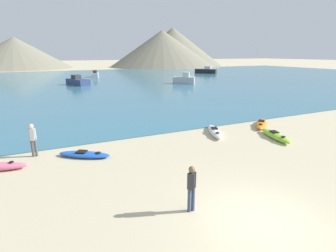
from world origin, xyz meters
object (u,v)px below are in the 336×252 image
Objects in this scene: kayak_on_sand_4 at (275,135)px; kayak_on_sand_0 at (215,131)px; person_near_waterline at (33,138)px; person_near_foreground at (192,186)px; moored_boat_2 at (206,71)px; kayak_on_sand_3 at (84,154)px; moored_boat_1 at (184,80)px; kayak_on_sand_2 at (261,124)px; moored_boat_3 at (78,81)px; moored_boat_0 at (95,75)px.

kayak_on_sand_0 is at bearing 140.61° from kayak_on_sand_4.
person_near_waterline is (-13.34, 3.07, 0.80)m from kayak_on_sand_4.
moored_boat_2 is (34.30, 51.39, -0.23)m from person_near_foreground.
kayak_on_sand_3 is 33.33m from moored_boat_1.
kayak_on_sand_2 is 0.53× the size of moored_boat_2.
kayak_on_sand_3 is at bearing -27.16° from person_near_waterline.
moored_boat_2 reaches higher than person_near_waterline.
person_near_foreground reaches higher than kayak_on_sand_0.
kayak_on_sand_0 is at bearing -178.06° from kayak_on_sand_2.
kayak_on_sand_2 is at bearing 1.94° from kayak_on_sand_0.
kayak_on_sand_0 is 0.64× the size of moored_boat_3.
kayak_on_sand_2 is 0.88× the size of kayak_on_sand_4.
person_near_foreground is 0.32× the size of moored_boat_2.
kayak_on_sand_3 is 2.67m from person_near_waterline.
kayak_on_sand_3 is 6.91m from person_near_foreground.
person_near_foreground is (-8.59, -4.48, 0.74)m from kayak_on_sand_4.
kayak_on_sand_0 is 0.60× the size of moored_boat_2.
moored_boat_2 reaches higher than kayak_on_sand_4.
kayak_on_sand_3 is at bearing -127.41° from moored_boat_1.
kayak_on_sand_2 is 45.55m from moored_boat_0.
moored_boat_2 is at bearing 50.72° from kayak_on_sand_3.
person_near_foreground is 0.41× the size of moored_boat_1.
person_near_foreground is 37.35m from moored_boat_1.
kayak_on_sand_3 is 0.52× the size of moored_boat_2.
kayak_on_sand_2 is 0.68× the size of moored_boat_1.
moored_boat_1 is at bearing 72.11° from kayak_on_sand_4.
person_near_waterline is 33.87m from moored_boat_1.
moored_boat_1 is 17.56m from moored_boat_3.
moored_boat_1 is (17.75, 32.86, -0.19)m from person_near_foreground.
moored_boat_0 reaches higher than kayak_on_sand_3.
moored_boat_0 is 1.39× the size of moored_boat_1.
kayak_on_sand_4 is 0.64× the size of moored_boat_3.
kayak_on_sand_2 is at bearing -118.80° from moored_boat_2.
moored_boat_2 is 35.52m from moored_boat_3.
kayak_on_sand_0 is 1.79× the size of person_near_waterline.
moored_boat_0 is at bearing 120.07° from moored_boat_1.
kayak_on_sand_4 is at bearing -77.71° from moored_boat_3.
kayak_on_sand_0 is at bearing 49.88° from person_near_foreground.
kayak_on_sand_2 is at bearing 2.59° from kayak_on_sand_3.
person_near_waterline reaches higher than kayak_on_sand_3.
kayak_on_sand_4 is at bearing -9.81° from kayak_on_sand_3.
kayak_on_sand_2 is 2.79m from kayak_on_sand_4.
moored_boat_3 is (5.91, 31.05, -0.35)m from person_near_waterline.
moored_boat_0 is (-2.14, 47.90, 0.39)m from kayak_on_sand_4.
kayak_on_sand_4 reaches higher than kayak_on_sand_2.
kayak_on_sand_4 is at bearing -12.98° from person_near_waterline.
person_near_waterline is at bearing 177.66° from kayak_on_sand_2.
kayak_on_sand_0 is 52.93m from moored_boat_2.
moored_boat_3 is (3.65, 32.21, 0.49)m from kayak_on_sand_3.
kayak_on_sand_2 is at bearing -74.59° from moored_boat_3.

